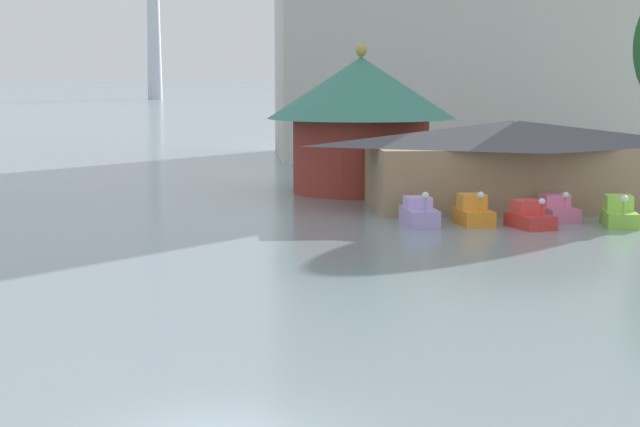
{
  "coord_description": "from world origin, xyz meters",
  "views": [
    {
      "loc": [
        0.33,
        -19.49,
        6.98
      ],
      "look_at": [
        3.31,
        15.46,
        2.31
      ],
      "focal_mm": 58.44,
      "sensor_mm": 36.0,
      "label": 1
    }
  ],
  "objects_px": {
    "pedal_boat_orange": "(473,212)",
    "pedal_boat_pink": "(556,210)",
    "pedal_boat_lime": "(619,214)",
    "boathouse": "(513,162)",
    "pedal_boat_lavender": "(419,213)",
    "green_roof_pavilion": "(361,114)",
    "pedal_boat_red": "(530,217)"
  },
  "relations": [
    {
      "from": "pedal_boat_lime",
      "to": "green_roof_pavilion",
      "type": "bearing_deg",
      "value": -133.6
    },
    {
      "from": "pedal_boat_pink",
      "to": "boathouse",
      "type": "height_order",
      "value": "boathouse"
    },
    {
      "from": "pedal_boat_lime",
      "to": "boathouse",
      "type": "height_order",
      "value": "boathouse"
    },
    {
      "from": "pedal_boat_pink",
      "to": "green_roof_pavilion",
      "type": "distance_m",
      "value": 15.69
    },
    {
      "from": "pedal_boat_lavender",
      "to": "pedal_boat_lime",
      "type": "bearing_deg",
      "value": 80.49
    },
    {
      "from": "pedal_boat_lime",
      "to": "pedal_boat_orange",
      "type": "bearing_deg",
      "value": -87.07
    },
    {
      "from": "pedal_boat_lavender",
      "to": "pedal_boat_pink",
      "type": "distance_m",
      "value": 6.97
    },
    {
      "from": "pedal_boat_pink",
      "to": "pedal_boat_lime",
      "type": "height_order",
      "value": "pedal_boat_lime"
    },
    {
      "from": "pedal_boat_red",
      "to": "pedal_boat_lavender",
      "type": "bearing_deg",
      "value": -119.74
    },
    {
      "from": "pedal_boat_lavender",
      "to": "pedal_boat_lime",
      "type": "relative_size",
      "value": 1.0
    },
    {
      "from": "pedal_boat_lime",
      "to": "green_roof_pavilion",
      "type": "height_order",
      "value": "green_roof_pavilion"
    },
    {
      "from": "pedal_boat_lime",
      "to": "boathouse",
      "type": "xyz_separation_m",
      "value": [
        -3.19,
        7.08,
        1.87
      ]
    },
    {
      "from": "pedal_boat_lavender",
      "to": "pedal_boat_red",
      "type": "bearing_deg",
      "value": 71.48
    },
    {
      "from": "pedal_boat_pink",
      "to": "green_roof_pavilion",
      "type": "bearing_deg",
      "value": -153.75
    },
    {
      "from": "pedal_boat_orange",
      "to": "pedal_boat_pink",
      "type": "bearing_deg",
      "value": 99.53
    },
    {
      "from": "pedal_boat_red",
      "to": "pedal_boat_pink",
      "type": "height_order",
      "value": "pedal_boat_pink"
    },
    {
      "from": "pedal_boat_lime",
      "to": "boathouse",
      "type": "bearing_deg",
      "value": -144.06
    },
    {
      "from": "boathouse",
      "to": "pedal_boat_lime",
      "type": "bearing_deg",
      "value": -65.75
    },
    {
      "from": "pedal_boat_lime",
      "to": "boathouse",
      "type": "distance_m",
      "value": 7.99
    },
    {
      "from": "pedal_boat_pink",
      "to": "boathouse",
      "type": "xyz_separation_m",
      "value": [
        -0.83,
        5.02,
        1.93
      ]
    },
    {
      "from": "pedal_boat_orange",
      "to": "pedal_boat_pink",
      "type": "distance_m",
      "value": 4.47
    },
    {
      "from": "green_roof_pavilion",
      "to": "pedal_boat_pink",
      "type": "bearing_deg",
      "value": -58.18
    },
    {
      "from": "pedal_boat_lavender",
      "to": "pedal_boat_pink",
      "type": "height_order",
      "value": "pedal_boat_lavender"
    },
    {
      "from": "pedal_boat_pink",
      "to": "pedal_boat_orange",
      "type": "bearing_deg",
      "value": -82.18
    },
    {
      "from": "pedal_boat_pink",
      "to": "pedal_boat_lavender",
      "type": "bearing_deg",
      "value": -87.96
    },
    {
      "from": "pedal_boat_pink",
      "to": "pedal_boat_lime",
      "type": "distance_m",
      "value": 3.14
    },
    {
      "from": "boathouse",
      "to": "green_roof_pavilion",
      "type": "height_order",
      "value": "green_roof_pavilion"
    },
    {
      "from": "boathouse",
      "to": "pedal_boat_red",
      "type": "bearing_deg",
      "value": -99.02
    },
    {
      "from": "pedal_boat_lavender",
      "to": "boathouse",
      "type": "relative_size",
      "value": 0.19
    },
    {
      "from": "pedal_boat_lavender",
      "to": "boathouse",
      "type": "xyz_separation_m",
      "value": [
        6.08,
        5.94,
        1.9
      ]
    },
    {
      "from": "pedal_boat_red",
      "to": "boathouse",
      "type": "bearing_deg",
      "value": 157.28
    },
    {
      "from": "pedal_boat_red",
      "to": "pedal_boat_lime",
      "type": "distance_m",
      "value": 4.36
    }
  ]
}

